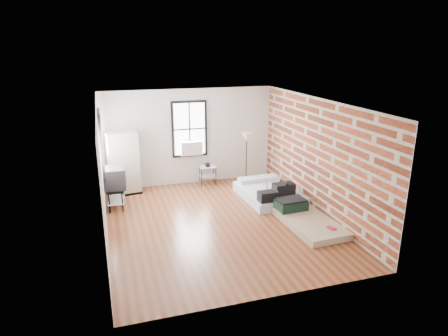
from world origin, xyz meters
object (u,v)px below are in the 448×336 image
object	(u,v)px
side_table	(208,170)
mattress_main	(269,193)
wardrobe	(123,164)
tv_stand	(115,179)
floor_lamp	(247,140)
mattress_bare	(305,218)

from	to	relation	value
side_table	mattress_main	bearing A→B (deg)	-51.87
mattress_main	wardrobe	distance (m)	4.07
wardrobe	tv_stand	distance (m)	1.03
mattress_main	floor_lamp	xyz separation A→B (m)	(-0.09, 1.56, 1.12)
floor_lamp	side_table	bearing A→B (deg)	176.63
mattress_main	tv_stand	world-z (taller)	tv_stand
floor_lamp	mattress_bare	bearing A→B (deg)	-85.40
side_table	floor_lamp	world-z (taller)	floor_lamp
wardrobe	side_table	xyz separation A→B (m)	(2.41, 0.07, -0.43)
floor_lamp	tv_stand	bearing A→B (deg)	-165.66
wardrobe	tv_stand	bearing A→B (deg)	-111.87
mattress_bare	floor_lamp	size ratio (longest dim) A/B	1.30
mattress_main	tv_stand	xyz separation A→B (m)	(-3.96, 0.57, 0.60)
wardrobe	floor_lamp	xyz separation A→B (m)	(3.60, 0.00, 0.42)
mattress_bare	floor_lamp	xyz separation A→B (m)	(-0.26, 3.25, 1.16)
tv_stand	mattress_main	bearing A→B (deg)	-2.99
floor_lamp	wardrobe	bearing A→B (deg)	180.00
mattress_bare	side_table	world-z (taller)	side_table
mattress_main	side_table	world-z (taller)	side_table
wardrobe	floor_lamp	size ratio (longest dim) A/B	1.15
mattress_bare	mattress_main	bearing A→B (deg)	93.16
mattress_main	wardrobe	size ratio (longest dim) A/B	1.11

